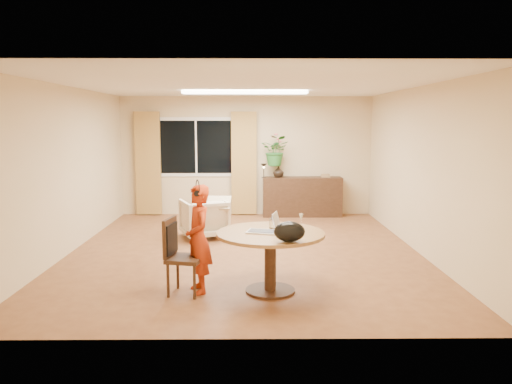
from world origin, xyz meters
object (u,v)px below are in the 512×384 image
armchair (204,218)px  sideboard (302,197)px  dining_chair (185,257)px  child (198,239)px  dining_table (270,245)px

armchair → sideboard: (1.96, 2.04, 0.08)m
dining_chair → sideboard: size_ratio=0.54×
dining_chair → child: bearing=40.1°
dining_table → dining_chair: (-1.01, -0.06, -0.12)m
dining_chair → child: 0.26m
dining_chair → armchair: dining_chair is taller
sideboard → child: bearing=-109.6°
dining_chair → armchair: size_ratio=1.20×
dining_table → sideboard: size_ratio=0.76×
armchair → dining_table: bearing=88.8°
child → armchair: (-0.21, 2.86, -0.31)m
dining_table → sideboard: bearing=79.8°
armchair → sideboard: sideboard is taller
armchair → sideboard: size_ratio=0.45×
child → sideboard: bearing=141.3°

